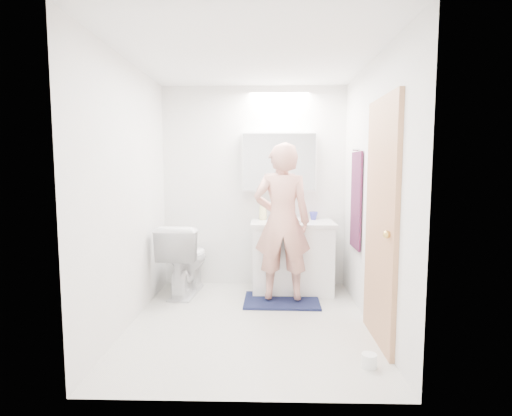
{
  "coord_description": "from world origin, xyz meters",
  "views": [
    {
      "loc": [
        0.15,
        -3.57,
        1.45
      ],
      "look_at": [
        0.05,
        0.25,
        1.05
      ],
      "focal_mm": 27.95,
      "sensor_mm": 36.0,
      "label": 1
    }
  ],
  "objects_px": {
    "toothbrush_cup": "(314,216)",
    "toilet_paper_roll": "(369,361)",
    "toilet": "(185,259)",
    "medicine_cabinet": "(279,162)",
    "soap_bottle_b": "(278,212)",
    "soap_bottle_a": "(263,209)",
    "vanity_cabinet": "(292,258)",
    "person": "(282,222)"
  },
  "relations": [
    {
      "from": "toothbrush_cup",
      "to": "toilet_paper_roll",
      "type": "height_order",
      "value": "toothbrush_cup"
    },
    {
      "from": "toothbrush_cup",
      "to": "toilet",
      "type": "bearing_deg",
      "value": -169.52
    },
    {
      "from": "toilet_paper_roll",
      "to": "medicine_cabinet",
      "type": "bearing_deg",
      "value": 106.76
    },
    {
      "from": "soap_bottle_b",
      "to": "toilet_paper_roll",
      "type": "bearing_deg",
      "value": -72.71
    },
    {
      "from": "soap_bottle_a",
      "to": "toilet_paper_roll",
      "type": "bearing_deg",
      "value": -67.76
    },
    {
      "from": "soap_bottle_a",
      "to": "soap_bottle_b",
      "type": "xyz_separation_m",
      "value": [
        0.18,
        0.03,
        -0.04
      ]
    },
    {
      "from": "soap_bottle_b",
      "to": "toilet_paper_roll",
      "type": "height_order",
      "value": "soap_bottle_b"
    },
    {
      "from": "soap_bottle_b",
      "to": "toilet",
      "type": "bearing_deg",
      "value": -164.51
    },
    {
      "from": "vanity_cabinet",
      "to": "toilet",
      "type": "relative_size",
      "value": 1.11
    },
    {
      "from": "toilet",
      "to": "toilet_paper_roll",
      "type": "bearing_deg",
      "value": 141.0
    },
    {
      "from": "soap_bottle_b",
      "to": "toothbrush_cup",
      "type": "height_order",
      "value": "soap_bottle_b"
    },
    {
      "from": "soap_bottle_b",
      "to": "toothbrush_cup",
      "type": "xyz_separation_m",
      "value": [
        0.42,
        -0.02,
        -0.04
      ]
    },
    {
      "from": "toilet_paper_roll",
      "to": "vanity_cabinet",
      "type": "bearing_deg",
      "value": 104.09
    },
    {
      "from": "soap_bottle_a",
      "to": "soap_bottle_b",
      "type": "height_order",
      "value": "soap_bottle_a"
    },
    {
      "from": "soap_bottle_b",
      "to": "vanity_cabinet",
      "type": "bearing_deg",
      "value": -47.88
    },
    {
      "from": "vanity_cabinet",
      "to": "soap_bottle_b",
      "type": "xyz_separation_m",
      "value": [
        -0.16,
        0.18,
        0.52
      ]
    },
    {
      "from": "person",
      "to": "toothbrush_cup",
      "type": "xyz_separation_m",
      "value": [
        0.39,
        0.54,
        -0.0
      ]
    },
    {
      "from": "medicine_cabinet",
      "to": "toothbrush_cup",
      "type": "xyz_separation_m",
      "value": [
        0.41,
        -0.05,
        -0.63
      ]
    },
    {
      "from": "vanity_cabinet",
      "to": "soap_bottle_a",
      "type": "relative_size",
      "value": 3.6
    },
    {
      "from": "vanity_cabinet",
      "to": "medicine_cabinet",
      "type": "height_order",
      "value": "medicine_cabinet"
    },
    {
      "from": "toilet",
      "to": "person",
      "type": "distance_m",
      "value": 1.22
    },
    {
      "from": "person",
      "to": "soap_bottle_b",
      "type": "bearing_deg",
      "value": -85.86
    },
    {
      "from": "vanity_cabinet",
      "to": "toothbrush_cup",
      "type": "xyz_separation_m",
      "value": [
        0.26,
        0.16,
        0.48
      ]
    },
    {
      "from": "medicine_cabinet",
      "to": "soap_bottle_a",
      "type": "xyz_separation_m",
      "value": [
        -0.19,
        -0.06,
        -0.56
      ]
    },
    {
      "from": "soap_bottle_b",
      "to": "toilet_paper_roll",
      "type": "relative_size",
      "value": 1.63
    },
    {
      "from": "vanity_cabinet",
      "to": "medicine_cabinet",
      "type": "bearing_deg",
      "value": 125.91
    },
    {
      "from": "toilet",
      "to": "toothbrush_cup",
      "type": "distance_m",
      "value": 1.58
    },
    {
      "from": "toilet",
      "to": "soap_bottle_b",
      "type": "bearing_deg",
      "value": -158.8
    },
    {
      "from": "person",
      "to": "soap_bottle_a",
      "type": "relative_size",
      "value": 6.58
    },
    {
      "from": "soap_bottle_b",
      "to": "person",
      "type": "bearing_deg",
      "value": -87.08
    },
    {
      "from": "vanity_cabinet",
      "to": "soap_bottle_b",
      "type": "distance_m",
      "value": 0.57
    },
    {
      "from": "vanity_cabinet",
      "to": "medicine_cabinet",
      "type": "xyz_separation_m",
      "value": [
        -0.15,
        0.21,
        1.11
      ]
    },
    {
      "from": "medicine_cabinet",
      "to": "person",
      "type": "distance_m",
      "value": 0.86
    },
    {
      "from": "medicine_cabinet",
      "to": "person",
      "type": "relative_size",
      "value": 0.54
    },
    {
      "from": "medicine_cabinet",
      "to": "soap_bottle_b",
      "type": "relative_size",
      "value": 4.9
    },
    {
      "from": "toilet",
      "to": "toothbrush_cup",
      "type": "xyz_separation_m",
      "value": [
        1.49,
        0.27,
        0.46
      ]
    },
    {
      "from": "medicine_cabinet",
      "to": "toilet",
      "type": "height_order",
      "value": "medicine_cabinet"
    },
    {
      "from": "medicine_cabinet",
      "to": "soap_bottle_a",
      "type": "distance_m",
      "value": 0.59
    },
    {
      "from": "soap_bottle_a",
      "to": "soap_bottle_b",
      "type": "relative_size",
      "value": 1.39
    },
    {
      "from": "person",
      "to": "soap_bottle_b",
      "type": "xyz_separation_m",
      "value": [
        -0.03,
        0.56,
        0.04
      ]
    },
    {
      "from": "medicine_cabinet",
      "to": "soap_bottle_b",
      "type": "xyz_separation_m",
      "value": [
        -0.01,
        -0.03,
        -0.59
      ]
    },
    {
      "from": "medicine_cabinet",
      "to": "toilet_paper_roll",
      "type": "height_order",
      "value": "medicine_cabinet"
    }
  ]
}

